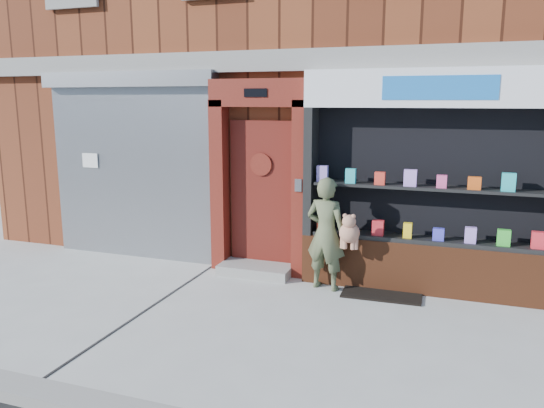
% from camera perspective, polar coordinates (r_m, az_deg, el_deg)
% --- Properties ---
extents(ground, '(80.00, 80.00, 0.00)m').
position_cam_1_polar(ground, '(6.39, -0.91, -12.88)').
color(ground, '#9E9E99').
rests_on(ground, ground).
extents(building, '(12.00, 8.16, 8.00)m').
position_cam_1_polar(building, '(11.72, 9.77, 17.85)').
color(building, '#592514').
rests_on(building, ground).
extents(shutter_bay, '(3.10, 0.30, 3.04)m').
position_cam_1_polar(shutter_bay, '(8.99, -14.80, 5.15)').
color(shutter_bay, gray).
rests_on(shutter_bay, ground).
extents(red_door_bay, '(1.52, 0.58, 2.90)m').
position_cam_1_polar(red_door_bay, '(7.92, -1.35, 2.85)').
color(red_door_bay, '#5A170F').
rests_on(red_door_bay, ground).
extents(pharmacy_bay, '(3.50, 0.41, 3.00)m').
position_cam_1_polar(pharmacy_bay, '(7.39, 16.94, 1.09)').
color(pharmacy_bay, brown).
rests_on(pharmacy_bay, ground).
extents(woman, '(0.80, 0.48, 1.58)m').
position_cam_1_polar(woman, '(7.33, 6.03, -3.17)').
color(woman, '#4E5739').
rests_on(woman, ground).
extents(doormat, '(1.08, 0.77, 0.03)m').
position_cam_1_polar(doormat, '(7.53, 11.81, -9.20)').
color(doormat, black).
rests_on(doormat, ground).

